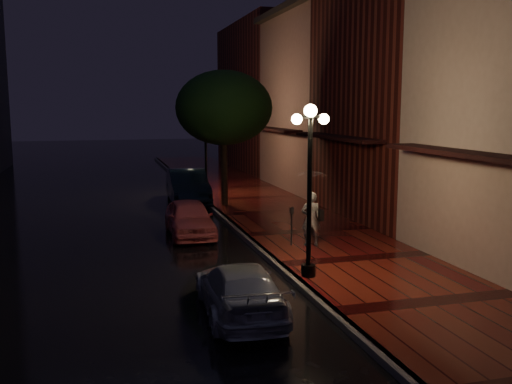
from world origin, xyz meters
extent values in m
plane|color=black|center=(0.00, 0.00, 0.00)|extent=(120.00, 120.00, 0.00)
cube|color=#480D0D|center=(2.25, 0.00, 0.07)|extent=(4.50, 60.00, 0.15)
cube|color=#595451|center=(0.00, 0.00, 0.07)|extent=(0.25, 60.00, 0.15)
cube|color=#511914|center=(7.00, 2.00, 5.50)|extent=(5.00, 8.00, 11.00)
cube|color=#8C5951|center=(7.00, 10.00, 4.50)|extent=(5.00, 8.00, 9.00)
cube|color=#511914|center=(7.00, 20.00, 5.00)|extent=(5.00, 12.00, 10.00)
cylinder|color=black|center=(0.35, -5.00, 2.15)|extent=(0.12, 0.12, 4.00)
cylinder|color=black|center=(0.35, -5.00, 0.30)|extent=(0.36, 0.36, 0.30)
cube|color=black|center=(0.35, -5.00, 4.15)|extent=(0.70, 0.08, 0.08)
sphere|color=#FADF96|center=(0.35, -5.00, 4.30)|extent=(0.32, 0.32, 0.32)
sphere|color=#FADF96|center=(0.00, -5.00, 4.10)|extent=(0.26, 0.26, 0.26)
sphere|color=#FADF96|center=(0.70, -5.00, 4.10)|extent=(0.26, 0.26, 0.26)
cylinder|color=black|center=(0.35, 9.00, 2.15)|extent=(0.12, 0.12, 4.00)
cylinder|color=black|center=(0.35, 9.00, 0.30)|extent=(0.36, 0.36, 0.30)
cube|color=black|center=(0.35, 9.00, 4.15)|extent=(0.70, 0.08, 0.08)
sphere|color=#FADF96|center=(0.35, 9.00, 4.30)|extent=(0.32, 0.32, 0.32)
sphere|color=#FADF96|center=(0.00, 9.00, 4.10)|extent=(0.26, 0.26, 0.26)
sphere|color=#FADF96|center=(0.70, 9.00, 4.10)|extent=(0.26, 0.26, 0.26)
cylinder|color=black|center=(0.60, 6.00, 1.75)|extent=(0.28, 0.28, 3.20)
ellipsoid|color=black|center=(0.60, 6.00, 4.35)|extent=(4.16, 4.16, 3.20)
sphere|color=black|center=(1.30, 6.60, 3.75)|extent=(1.80, 1.80, 1.80)
sphere|color=black|center=(0.00, 5.30, 3.85)|extent=(1.80, 1.80, 1.80)
imported|color=#CA5359|center=(-1.73, 0.97, 0.63)|extent=(1.54, 3.69, 1.25)
imported|color=black|center=(-0.78, 7.56, 0.78)|extent=(1.82, 4.77, 1.55)
imported|color=#B1B2B9|center=(-1.88, -6.79, 0.56)|extent=(1.79, 3.95, 1.12)
imported|color=white|center=(1.57, -1.98, 0.99)|extent=(0.65, 0.47, 1.67)
imported|color=silver|center=(1.57, -1.98, 2.05)|extent=(0.97, 0.99, 0.89)
cylinder|color=black|center=(1.57, -1.98, 1.38)|extent=(0.02, 0.02, 1.34)
cube|color=black|center=(1.85, -2.03, 1.10)|extent=(0.13, 0.31, 0.33)
cylinder|color=black|center=(1.00, -1.81, 0.65)|extent=(0.05, 0.05, 1.01)
cube|color=black|center=(1.00, -1.81, 1.25)|extent=(0.12, 0.09, 0.20)
camera|label=1|loc=(-4.66, -18.09, 4.41)|focal=40.00mm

